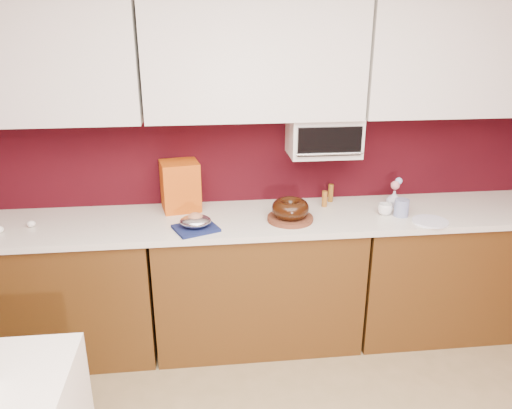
{
  "coord_description": "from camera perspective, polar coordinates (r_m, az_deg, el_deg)",
  "views": [
    {
      "loc": [
        -0.34,
        -0.99,
        2.08
      ],
      "look_at": [
        -0.02,
        1.84,
        1.02
      ],
      "focal_mm": 35.0,
      "sensor_mm": 36.0,
      "label": 1
    }
  ],
  "objects": [
    {
      "name": "amber_bottle_tall",
      "position": [
        3.46,
        8.53,
        1.32
      ],
      "size": [
        0.04,
        0.04,
        0.12
      ],
      "primitive_type": "cylinder",
      "rotation": [
        0.0,
        0.0,
        -0.12
      ],
      "color": "brown",
      "rests_on": "countertop"
    },
    {
      "name": "navy_towel",
      "position": [
        3.0,
        -6.9,
        -2.72
      ],
      "size": [
        0.3,
        0.28,
        0.02
      ],
      "primitive_type": "cube",
      "rotation": [
        0.0,
        0.0,
        0.39
      ],
      "color": "#131C4A",
      "rests_on": "countertop"
    },
    {
      "name": "upper_cabinet_left",
      "position": [
        3.24,
        -25.2,
        14.51
      ],
      "size": [
        1.31,
        0.33,
        0.7
      ],
      "primitive_type": "cube",
      "color": "white",
      "rests_on": "wall_back"
    },
    {
      "name": "amber_bottle",
      "position": [
        3.36,
        7.84,
        0.65
      ],
      "size": [
        0.04,
        0.04,
        0.11
      ],
      "primitive_type": "cylinder",
      "rotation": [
        0.0,
        0.0,
        0.23
      ],
      "color": "#8F541A",
      "rests_on": "countertop"
    },
    {
      "name": "toaster_oven_door",
      "position": [
        3.12,
        8.43,
        7.14
      ],
      "size": [
        0.4,
        0.02,
        0.18
      ],
      "primitive_type": "cube",
      "color": "black",
      "rests_on": "toaster_oven"
    },
    {
      "name": "china_plate",
      "position": [
        3.27,
        19.31,
        -1.84
      ],
      "size": [
        0.28,
        0.28,
        0.01
      ],
      "primitive_type": "cylinder",
      "rotation": [
        0.0,
        0.0,
        0.38
      ],
      "color": "white",
      "rests_on": "countertop"
    },
    {
      "name": "blue_jar",
      "position": [
        3.3,
        16.29,
        -0.36
      ],
      "size": [
        0.1,
        0.1,
        0.11
      ],
      "primitive_type": "cylinder",
      "rotation": [
        0.0,
        0.0,
        -0.04
      ],
      "color": "navy",
      "rests_on": "countertop"
    },
    {
      "name": "upper_cabinet_right",
      "position": [
        3.5,
        22.89,
        15.15
      ],
      "size": [
        1.31,
        0.33,
        0.7
      ],
      "primitive_type": "cube",
      "color": "white",
      "rests_on": "wall_back"
    },
    {
      "name": "egg_right",
      "position": [
        3.3,
        -24.3,
        -2.03
      ],
      "size": [
        0.06,
        0.05,
        0.04
      ],
      "primitive_type": "ellipsoid",
      "rotation": [
        0.0,
        0.0,
        -0.13
      ],
      "color": "white",
      "rests_on": "countertop"
    },
    {
      "name": "countertop",
      "position": [
        3.18,
        0.12,
        -1.72
      ],
      "size": [
        4.0,
        0.62,
        0.04
      ],
      "primitive_type": "cube",
      "color": "silver",
      "rests_on": "base_cabinet_center"
    },
    {
      "name": "upper_cabinet_center",
      "position": [
        3.1,
        -0.19,
        16.18
      ],
      "size": [
        1.31,
        0.33,
        0.7
      ],
      "primitive_type": "cube",
      "color": "white",
      "rests_on": "wall_back"
    },
    {
      "name": "dark_pan",
      "position": [
        3.29,
        4.11,
        -0.31
      ],
      "size": [
        0.24,
        0.24,
        0.03
      ],
      "primitive_type": "cylinder",
      "rotation": [
        0.0,
        0.0,
        0.39
      ],
      "color": "black",
      "rests_on": "countertop"
    },
    {
      "name": "base_cabinet_left",
      "position": [
        3.51,
        -22.41,
        -9.35
      ],
      "size": [
        1.31,
        0.58,
        0.86
      ],
      "primitive_type": "cube",
      "color": "#4F2F0F",
      "rests_on": "floor"
    },
    {
      "name": "coffee_mug",
      "position": [
        3.3,
        14.52,
        -0.41
      ],
      "size": [
        0.09,
        0.09,
        0.09
      ],
      "primitive_type": "imported",
      "rotation": [
        0.0,
        0.0,
        0.16
      ],
      "color": "white",
      "rests_on": "countertop"
    },
    {
      "name": "flower_vase",
      "position": [
        3.45,
        15.49,
        0.77
      ],
      "size": [
        0.09,
        0.09,
        0.12
      ],
      "primitive_type": "imported",
      "rotation": [
        0.0,
        0.0,
        0.05
      ],
      "color": "silver",
      "rests_on": "countertop"
    },
    {
      "name": "base_cabinet_center",
      "position": [
        3.38,
        0.11,
        -8.81
      ],
      "size": [
        1.31,
        0.58,
        0.86
      ],
      "primitive_type": "cube",
      "color": "#4F2F0F",
      "rests_on": "floor"
    },
    {
      "name": "flower_blue",
      "position": [
        3.45,
        16.01,
        2.6
      ],
      "size": [
        0.05,
        0.05,
        0.05
      ],
      "primitive_type": "sphere",
      "color": "#9CBEFA",
      "rests_on": "flower_vase"
    },
    {
      "name": "toaster_oven",
      "position": [
        3.27,
        7.73,
        7.79
      ],
      "size": [
        0.45,
        0.3,
        0.25
      ],
      "primitive_type": "cube",
      "color": "white",
      "rests_on": "upper_cabinet_center"
    },
    {
      "name": "pandoro_box",
      "position": [
        3.28,
        -8.64,
        2.13
      ],
      "size": [
        0.27,
        0.25,
        0.32
      ],
      "primitive_type": "cube",
      "rotation": [
        0.0,
        0.0,
        0.18
      ],
      "color": "#AB2E0B",
      "rests_on": "countertop"
    },
    {
      "name": "base_cabinet_right",
      "position": [
        3.75,
        20.96,
        -7.12
      ],
      "size": [
        1.31,
        0.58,
        0.86
      ],
      "primitive_type": "cube",
      "color": "#4F2F0F",
      "rests_on": "floor"
    },
    {
      "name": "toaster_oven_handle",
      "position": [
        3.12,
        8.43,
        5.74
      ],
      "size": [
        0.42,
        0.02,
        0.02
      ],
      "primitive_type": "cylinder",
      "rotation": [
        0.0,
        1.57,
        0.0
      ],
      "color": "silver",
      "rests_on": "toaster_oven"
    },
    {
      "name": "cake_base",
      "position": [
        3.12,
        3.92,
        -1.6
      ],
      "size": [
        0.35,
        0.35,
        0.03
      ],
      "primitive_type": "cylinder",
      "rotation": [
        0.0,
        0.0,
        -0.25
      ],
      "color": "brown",
      "rests_on": "countertop"
    },
    {
      "name": "roasted_ham",
      "position": [
        2.97,
        -6.95,
        -1.46
      ],
      "size": [
        0.09,
        0.08,
        0.06
      ],
      "primitive_type": "ellipsoid",
      "rotation": [
        0.0,
        0.0,
        -0.02
      ],
      "color": "#B47552",
      "rests_on": "foil_ham_nest"
    },
    {
      "name": "flower_pink",
      "position": [
        3.43,
        15.63,
        2.13
      ],
      "size": [
        0.06,
        0.06,
        0.06
      ],
      "primitive_type": "sphere",
      "color": "pink",
      "rests_on": "flower_vase"
    },
    {
      "name": "bundt_cake",
      "position": [
        3.09,
        3.95,
        -0.45
      ],
      "size": [
        0.25,
        0.25,
        0.09
      ],
      "primitive_type": "torus",
      "rotation": [
        0.0,
        0.0,
        0.06
      ],
      "color": "black",
      "rests_on": "cake_base"
    },
    {
      "name": "foil_ham_nest",
      "position": [
        2.98,
        -6.93,
        -1.91
      ],
      "size": [
        0.19,
        0.16,
        0.07
      ],
      "primitive_type": "ellipsoid",
      "rotation": [
        0.0,
        0.0,
        0.04
      ],
      "color": "silver",
      "rests_on": "navy_towel"
    },
    {
      "name": "wall_back",
      "position": [
        3.36,
        -0.48,
        6.13
      ],
      "size": [
        4.0,
        0.02,
        2.5
      ],
      "primitive_type": "cube",
      "color": "#38070E",
      "rests_on": "floor"
    }
  ]
}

